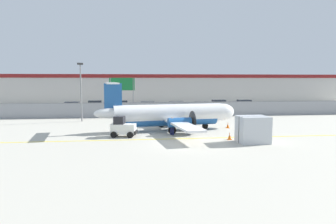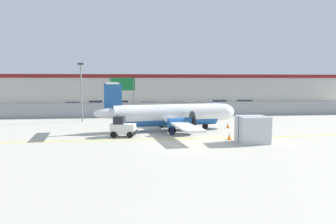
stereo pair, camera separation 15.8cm
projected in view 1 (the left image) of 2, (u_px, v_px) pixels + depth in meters
ground_plane at (185, 139)px, 26.43m from camera, size 140.00×140.00×0.01m
perimeter_fence at (165, 109)px, 42.12m from camera, size 98.00×0.10×2.10m
parking_lot_strip at (159, 109)px, 53.59m from camera, size 98.00×17.00×0.12m
background_building at (152, 88)px, 71.52m from camera, size 91.00×8.10×6.50m
commuter_airplane at (172, 115)px, 30.67m from camera, size 14.78×16.06×4.92m
baggage_tug at (123, 127)px, 27.26m from camera, size 2.50×1.77×1.88m
ground_crew_worker at (172, 125)px, 28.02m from camera, size 0.54×0.44×1.70m
cargo_container at (253, 129)px, 24.65m from camera, size 2.45×2.06×2.20m
traffic_cone_near_left at (230, 136)px, 25.93m from camera, size 0.36×0.36×0.64m
traffic_cone_near_right at (228, 125)px, 32.31m from camera, size 0.36×0.36×0.64m
parked_car_0 at (72, 106)px, 48.74m from camera, size 4.23×2.05×1.58m
parked_car_1 at (94, 105)px, 51.48m from camera, size 4.29×2.20×1.58m
parked_car_2 at (122, 105)px, 51.42m from camera, size 4.27×2.15×1.58m
parked_car_3 at (148, 106)px, 48.95m from camera, size 4.29×2.20×1.58m
parked_car_4 at (177, 106)px, 48.95m from camera, size 4.26×2.13×1.58m
parked_car_5 at (203, 106)px, 48.66m from camera, size 4.33×2.28×1.58m
parked_car_6 at (219, 104)px, 53.03m from camera, size 4.23×2.06×1.58m
parked_car_7 at (245, 104)px, 53.31m from camera, size 4.30×2.21×1.58m
apron_light_pole at (81, 87)px, 37.07m from camera, size 0.70×0.30×7.27m
highway_sign at (122, 87)px, 42.78m from camera, size 3.60×0.14×5.50m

